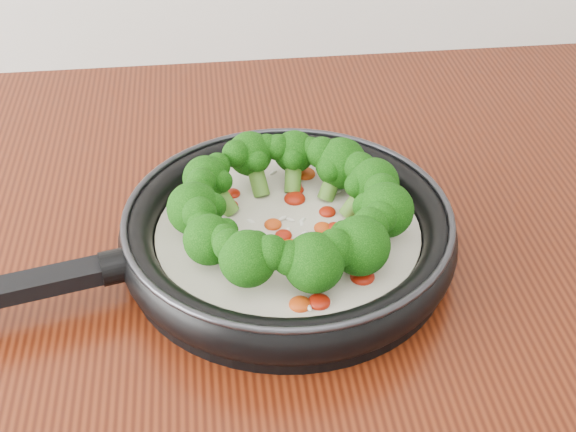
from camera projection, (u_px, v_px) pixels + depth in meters
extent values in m
cylinder|color=black|center=(288.00, 252.00, 0.77)|extent=(0.37, 0.37, 0.01)
torus|color=black|center=(288.00, 233.00, 0.76)|extent=(0.39, 0.39, 0.03)
torus|color=#2D2D33|center=(288.00, 214.00, 0.74)|extent=(0.38, 0.38, 0.01)
cube|color=black|center=(21.00, 287.00, 0.69)|extent=(0.19, 0.07, 0.02)
cylinder|color=black|center=(117.00, 266.00, 0.71)|extent=(0.04, 0.04, 0.03)
cylinder|color=beige|center=(288.00, 238.00, 0.76)|extent=(0.31, 0.31, 0.02)
ellipsoid|color=#9E1707|center=(334.00, 228.00, 0.75)|extent=(0.02, 0.02, 0.01)
ellipsoid|color=#9E1707|center=(319.00, 302.00, 0.67)|extent=(0.02, 0.02, 0.01)
ellipsoid|color=#CB3D0D|center=(322.00, 228.00, 0.75)|extent=(0.02, 0.02, 0.01)
ellipsoid|color=#9E1707|center=(293.00, 185.00, 0.81)|extent=(0.02, 0.02, 0.01)
ellipsoid|color=#9E1707|center=(296.00, 190.00, 0.81)|extent=(0.02, 0.02, 0.01)
ellipsoid|color=#CB3D0D|center=(300.00, 304.00, 0.67)|extent=(0.02, 0.02, 0.01)
ellipsoid|color=#9E1707|center=(362.00, 277.00, 0.70)|extent=(0.03, 0.03, 0.01)
ellipsoid|color=#9E1707|center=(295.00, 199.00, 0.79)|extent=(0.03, 0.03, 0.01)
ellipsoid|color=#CB3D0D|center=(273.00, 225.00, 0.76)|extent=(0.02, 0.02, 0.01)
ellipsoid|color=#9E1707|center=(368.00, 235.00, 0.75)|extent=(0.03, 0.03, 0.01)
ellipsoid|color=#9E1707|center=(370.00, 223.00, 0.76)|extent=(0.03, 0.03, 0.01)
ellipsoid|color=#CB3D0D|center=(291.00, 247.00, 0.73)|extent=(0.03, 0.03, 0.01)
ellipsoid|color=#9E1707|center=(229.00, 206.00, 0.78)|extent=(0.02, 0.02, 0.01)
ellipsoid|color=#9E1707|center=(324.00, 261.00, 0.72)|extent=(0.02, 0.02, 0.01)
ellipsoid|color=#CB3D0D|center=(305.00, 174.00, 0.83)|extent=(0.03, 0.03, 0.01)
ellipsoid|color=#9E1707|center=(327.00, 212.00, 0.78)|extent=(0.02, 0.02, 0.01)
ellipsoid|color=#9E1707|center=(283.00, 235.00, 0.75)|extent=(0.02, 0.02, 0.01)
ellipsoid|color=#CB3D0D|center=(268.00, 243.00, 0.74)|extent=(0.02, 0.02, 0.01)
ellipsoid|color=#9E1707|center=(232.00, 194.00, 0.80)|extent=(0.02, 0.02, 0.01)
ellipsoid|color=#9E1707|center=(350.00, 226.00, 0.76)|extent=(0.02, 0.02, 0.01)
ellipsoid|color=white|center=(325.00, 187.00, 0.81)|extent=(0.01, 0.01, 0.00)
ellipsoid|color=white|center=(273.00, 172.00, 0.83)|extent=(0.01, 0.01, 0.00)
ellipsoid|color=white|center=(304.00, 233.00, 0.75)|extent=(0.01, 0.01, 0.00)
ellipsoid|color=white|center=(338.00, 192.00, 0.80)|extent=(0.01, 0.01, 0.00)
ellipsoid|color=white|center=(329.00, 304.00, 0.67)|extent=(0.01, 0.01, 0.00)
ellipsoid|color=white|center=(302.00, 220.00, 0.77)|extent=(0.01, 0.01, 0.00)
ellipsoid|color=white|center=(199.00, 219.00, 0.77)|extent=(0.01, 0.01, 0.00)
ellipsoid|color=white|center=(309.00, 307.00, 0.66)|extent=(0.01, 0.01, 0.00)
ellipsoid|color=white|center=(251.00, 221.00, 0.77)|extent=(0.01, 0.01, 0.00)
ellipsoid|color=white|center=(394.00, 219.00, 0.77)|extent=(0.01, 0.01, 0.00)
ellipsoid|color=white|center=(405.00, 229.00, 0.75)|extent=(0.01, 0.01, 0.00)
ellipsoid|color=white|center=(280.00, 245.00, 0.73)|extent=(0.01, 0.01, 0.00)
ellipsoid|color=white|center=(284.00, 240.00, 0.74)|extent=(0.01, 0.01, 0.00)
ellipsoid|color=white|center=(274.00, 225.00, 0.76)|extent=(0.01, 0.01, 0.00)
ellipsoid|color=white|center=(291.00, 180.00, 0.82)|extent=(0.01, 0.01, 0.00)
ellipsoid|color=white|center=(290.00, 220.00, 0.77)|extent=(0.01, 0.01, 0.00)
ellipsoid|color=white|center=(302.00, 224.00, 0.76)|extent=(0.01, 0.01, 0.00)
ellipsoid|color=white|center=(311.00, 235.00, 0.75)|extent=(0.01, 0.01, 0.00)
ellipsoid|color=white|center=(331.00, 170.00, 0.84)|extent=(0.01, 0.01, 0.00)
ellipsoid|color=white|center=(283.00, 218.00, 0.77)|extent=(0.01, 0.01, 0.00)
ellipsoid|color=white|center=(315.00, 300.00, 0.68)|extent=(0.01, 0.01, 0.00)
ellipsoid|color=white|center=(288.00, 230.00, 0.75)|extent=(0.01, 0.01, 0.00)
ellipsoid|color=white|center=(310.00, 175.00, 0.83)|extent=(0.01, 0.01, 0.00)
cylinder|color=#5D8F2F|center=(356.00, 202.00, 0.77)|extent=(0.04, 0.02, 0.04)
sphere|color=black|center=(374.00, 183.00, 0.76)|extent=(0.06, 0.06, 0.05)
sphere|color=black|center=(360.00, 168.00, 0.77)|extent=(0.04, 0.04, 0.03)
sphere|color=black|center=(379.00, 189.00, 0.74)|extent=(0.04, 0.04, 0.03)
sphere|color=black|center=(357.00, 185.00, 0.76)|extent=(0.03, 0.03, 0.03)
cylinder|color=#5D8F2F|center=(331.00, 185.00, 0.79)|extent=(0.03, 0.04, 0.04)
sphere|color=black|center=(341.00, 163.00, 0.79)|extent=(0.06, 0.06, 0.05)
sphere|color=black|center=(322.00, 153.00, 0.79)|extent=(0.04, 0.04, 0.03)
sphere|color=black|center=(355.00, 166.00, 0.78)|extent=(0.04, 0.04, 0.03)
sphere|color=black|center=(331.00, 169.00, 0.78)|extent=(0.03, 0.03, 0.03)
cylinder|color=#5D8F2F|center=(293.00, 176.00, 0.80)|extent=(0.02, 0.04, 0.04)
sphere|color=black|center=(294.00, 151.00, 0.81)|extent=(0.05, 0.05, 0.04)
sphere|color=black|center=(278.00, 147.00, 0.80)|extent=(0.03, 0.03, 0.03)
sphere|color=black|center=(310.00, 149.00, 0.80)|extent=(0.03, 0.03, 0.03)
sphere|color=black|center=(293.00, 159.00, 0.79)|extent=(0.03, 0.03, 0.02)
cylinder|color=#5D8F2F|center=(258.00, 178.00, 0.80)|extent=(0.03, 0.04, 0.04)
sphere|color=black|center=(250.00, 154.00, 0.80)|extent=(0.06, 0.06, 0.05)
sphere|color=black|center=(236.00, 154.00, 0.79)|extent=(0.03, 0.03, 0.03)
sphere|color=black|center=(267.00, 147.00, 0.80)|extent=(0.03, 0.03, 0.03)
sphere|color=black|center=(257.00, 161.00, 0.79)|extent=(0.03, 0.03, 0.02)
cylinder|color=#5D8F2F|center=(223.00, 198.00, 0.77)|extent=(0.04, 0.03, 0.04)
sphere|color=black|center=(206.00, 178.00, 0.77)|extent=(0.05, 0.05, 0.05)
sphere|color=black|center=(201.00, 182.00, 0.75)|extent=(0.03, 0.03, 0.03)
sphere|color=black|center=(217.00, 166.00, 0.77)|extent=(0.03, 0.03, 0.03)
sphere|color=black|center=(221.00, 181.00, 0.76)|extent=(0.03, 0.03, 0.02)
cylinder|color=#5D8F2F|center=(213.00, 222.00, 0.74)|extent=(0.03, 0.02, 0.04)
sphere|color=black|center=(194.00, 209.00, 0.73)|extent=(0.06, 0.06, 0.05)
sphere|color=black|center=(199.00, 214.00, 0.71)|extent=(0.04, 0.04, 0.03)
sphere|color=black|center=(198.00, 192.00, 0.74)|extent=(0.04, 0.04, 0.03)
sphere|color=black|center=(213.00, 206.00, 0.73)|extent=(0.03, 0.03, 0.03)
cylinder|color=#5D8F2F|center=(226.00, 247.00, 0.71)|extent=(0.04, 0.03, 0.03)
sphere|color=black|center=(209.00, 240.00, 0.70)|extent=(0.06, 0.06, 0.05)
sphere|color=black|center=(225.00, 240.00, 0.68)|extent=(0.03, 0.03, 0.03)
sphere|color=black|center=(202.00, 223.00, 0.71)|extent=(0.03, 0.03, 0.03)
sphere|color=black|center=(226.00, 231.00, 0.70)|extent=(0.03, 0.03, 0.02)
cylinder|color=#5D8F2F|center=(257.00, 263.00, 0.69)|extent=(0.03, 0.04, 0.04)
sphere|color=black|center=(248.00, 259.00, 0.67)|extent=(0.06, 0.06, 0.05)
sphere|color=black|center=(271.00, 253.00, 0.66)|extent=(0.04, 0.04, 0.03)
sphere|color=black|center=(229.00, 245.00, 0.67)|extent=(0.04, 0.04, 0.03)
sphere|color=black|center=(256.00, 245.00, 0.68)|extent=(0.03, 0.03, 0.03)
cylinder|color=#5D8F2F|center=(308.00, 265.00, 0.69)|extent=(0.02, 0.04, 0.04)
sphere|color=black|center=(314.00, 263.00, 0.67)|extent=(0.06, 0.06, 0.05)
sphere|color=black|center=(334.00, 248.00, 0.67)|extent=(0.04, 0.04, 0.03)
sphere|color=black|center=(290.00, 258.00, 0.66)|extent=(0.04, 0.04, 0.03)
sphere|color=black|center=(308.00, 248.00, 0.68)|extent=(0.03, 0.03, 0.03)
cylinder|color=#5D8F2F|center=(344.00, 252.00, 0.71)|extent=(0.03, 0.04, 0.04)
sphere|color=black|center=(360.00, 246.00, 0.69)|extent=(0.07, 0.07, 0.05)
sphere|color=black|center=(370.00, 225.00, 0.70)|extent=(0.04, 0.04, 0.03)
sphere|color=black|center=(341.00, 249.00, 0.67)|extent=(0.04, 0.04, 0.03)
sphere|color=black|center=(345.00, 235.00, 0.70)|extent=(0.03, 0.03, 0.03)
cylinder|color=#5D8F2F|center=(364.00, 224.00, 0.74)|extent=(0.04, 0.03, 0.04)
sphere|color=black|center=(386.00, 210.00, 0.72)|extent=(0.06, 0.06, 0.05)
sphere|color=black|center=(381.00, 190.00, 0.73)|extent=(0.04, 0.04, 0.03)
sphere|color=black|center=(380.00, 217.00, 0.70)|extent=(0.04, 0.04, 0.03)
sphere|color=black|center=(366.00, 206.00, 0.72)|extent=(0.03, 0.03, 0.03)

